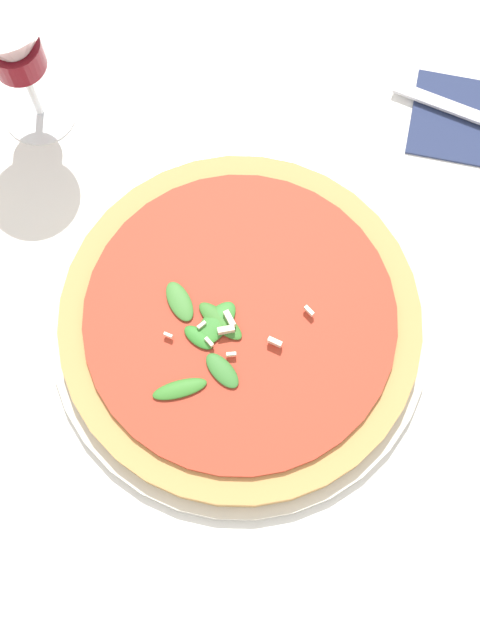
% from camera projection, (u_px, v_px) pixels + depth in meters
% --- Properties ---
extents(ground_plane, '(6.00, 6.00, 0.00)m').
position_uv_depth(ground_plane, '(232.00, 367.00, 0.77)').
color(ground_plane, white).
extents(pizza_arugula_main, '(0.33, 0.33, 0.05)m').
position_uv_depth(pizza_arugula_main, '(240.00, 325.00, 0.77)').
color(pizza_arugula_main, silver).
rests_on(pizza_arugula_main, ground_plane).
extents(wine_glass, '(0.09, 0.09, 0.16)m').
position_uv_depth(wine_glass, '(12.00, 43.00, 0.74)').
color(wine_glass, white).
rests_on(wine_glass, ground_plane).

